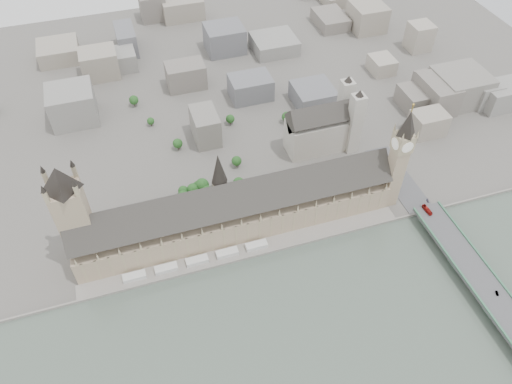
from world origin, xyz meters
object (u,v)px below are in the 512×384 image
object	(u,v)px
palace_of_westminster	(235,210)
victoria_tower	(72,212)
elizabeth_tower	(400,153)
westminster_bridge	(474,276)
westminster_abbey	(324,127)
red_bus_north	(427,210)
car_approach	(428,201)
car_silver	(497,293)

from	to	relation	value
palace_of_westminster	victoria_tower	world-z (taller)	victoria_tower
elizabeth_tower	westminster_bridge	xyz separation A→B (m)	(24.00, -95.50, -52.96)
westminster_bridge	westminster_abbey	size ratio (longest dim) A/B	4.78
palace_of_westminster	elizabeth_tower	distance (m)	142.94
palace_of_westminster	westminster_abbey	xyz separation A→B (m)	(110.92, 75.30, 2.38)
victoria_tower	red_bus_north	distance (m)	288.05
elizabeth_tower	red_bus_north	bearing A→B (deg)	-53.90
palace_of_westminster	westminster_bridge	xyz separation A→B (m)	(162.00, -107.20, -17.58)
red_bus_north	elizabeth_tower	bearing A→B (deg)	122.54
car_approach	elizabeth_tower	bearing A→B (deg)	158.66
elizabeth_tower	victoria_tower	size ratio (longest dim) A/B	1.07
victoria_tower	westminster_abbey	size ratio (longest dim) A/B	1.47
palace_of_westminster	victoria_tower	distance (m)	126.41
red_bus_north	victoria_tower	bearing A→B (deg)	167.00
victoria_tower	westminster_bridge	distance (m)	309.91
palace_of_westminster	victoria_tower	size ratio (longest dim) A/B	2.65
red_bus_north	car_silver	distance (m)	88.36
palace_of_westminster	elizabeth_tower	xyz separation A→B (m)	(138.00, -11.70, 35.38)
westminster_abbey	palace_of_westminster	bearing A→B (deg)	-145.83
car_silver	red_bus_north	bearing A→B (deg)	112.98
westminster_bridge	car_silver	xyz separation A→B (m)	(3.13, -21.32, 5.82)
victoria_tower	westminster_abbey	bearing A→B (deg)	16.50
westminster_bridge	westminster_abbey	xyz separation A→B (m)	(-51.08, 182.50, 19.96)
westminster_abbey	red_bus_north	size ratio (longest dim) A/B	5.71
car_approach	victoria_tower	bearing A→B (deg)	-174.24
palace_of_westminster	car_approach	size ratio (longest dim) A/B	56.26
red_bus_north	car_approach	size ratio (longest dim) A/B	2.53
westminster_bridge	car_silver	world-z (taller)	car_silver
victoria_tower	car_silver	xyz separation A→B (m)	(287.13, -134.82, -44.26)
westminster_abbey	car_approach	world-z (taller)	westminster_abbey
westminster_bridge	elizabeth_tower	bearing A→B (deg)	104.11
westminster_abbey	car_approach	distance (m)	120.21
victoria_tower	car_silver	size ratio (longest dim) A/B	23.70
westminster_bridge	car_silver	distance (m)	22.32
palace_of_westminster	elizabeth_tower	size ratio (longest dim) A/B	2.47
westminster_abbey	car_silver	distance (m)	211.38
red_bus_north	car_approach	distance (m)	11.87
palace_of_westminster	car_approach	world-z (taller)	palace_of_westminster
victoria_tower	westminster_bridge	bearing A→B (deg)	-21.78
palace_of_westminster	car_approach	distance (m)	169.00
elizabeth_tower	westminster_bridge	size ratio (longest dim) A/B	0.33
victoria_tower	palace_of_westminster	bearing A→B (deg)	-2.96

